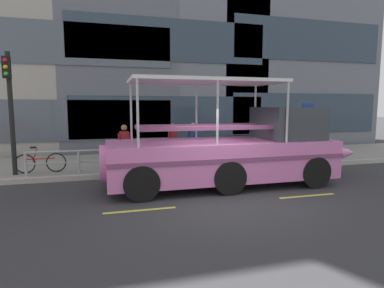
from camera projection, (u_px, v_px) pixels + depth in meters
The scene contains 13 objects.
ground_plane at pixel (220, 195), 9.21m from camera, with size 120.00×120.00×0.00m, color #333335.
sidewalk at pixel (178, 161), 14.56m from camera, with size 32.00×4.80×0.18m, color gray.
curb_edge at pixel (192, 171), 12.18m from camera, with size 32.00×0.18×0.18m, color #B2ADA3.
lane_centreline at pixel (230, 203), 8.52m from camera, with size 25.80×0.12×0.01m.
curb_guardrail at pixel (195, 153), 12.48m from camera, with size 12.22×0.09×0.85m.
traffic_light_pole at pixel (10, 101), 10.79m from camera, with size 0.24×0.46×4.23m.
parking_sign at pixel (307, 121), 14.47m from camera, with size 0.60×0.12×2.52m.
leaned_bicycle at pixel (41, 162), 11.45m from camera, with size 1.74×0.46×0.96m.
duck_tour_boat at pixel (237, 151), 10.44m from camera, with size 9.10×2.52×3.41m.
pedestrian_near_bow at pixel (252, 137), 14.74m from camera, with size 0.22×0.47×1.64m.
pedestrian_mid_left at pixel (193, 138), 13.66m from camera, with size 0.49×0.23×1.69m.
pedestrian_mid_right at pixel (173, 139), 13.64m from camera, with size 0.42×0.31×1.67m.
pedestrian_near_stern at pixel (124, 142), 12.39m from camera, with size 0.48×0.24×1.68m.
Camera 1 is at (-3.18, -8.43, 2.58)m, focal length 29.64 mm.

